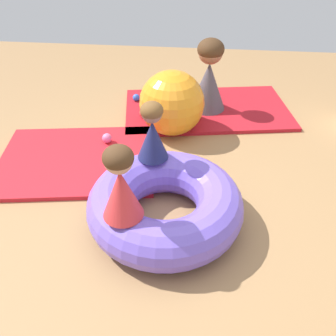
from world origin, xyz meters
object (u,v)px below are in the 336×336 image
object	(u,v)px
play_ball_green	(194,91)
play_ball_yellow	(198,114)
inflatable_cushion	(165,204)
adult_seated	(209,76)
child_in_navy	(152,132)
exercise_ball_large	(172,103)
play_ball_teal	(212,92)
play_ball_blue	(136,98)
child_in_red	(121,184)
play_ball_pink	(107,138)
play_ball_red	(144,113)

from	to	relation	value
play_ball_green	play_ball_yellow	world-z (taller)	play_ball_yellow
inflatable_cushion	play_ball_yellow	size ratio (longest dim) A/B	12.33
inflatable_cushion	adult_seated	xyz separation A→B (m)	(0.28, 1.82, 0.25)
play_ball_green	play_ball_yellow	xyz separation A→B (m)	(0.06, -0.60, 0.01)
child_in_navy	play_ball_yellow	size ratio (longest dim) A/B	5.07
adult_seated	exercise_ball_large	world-z (taller)	adult_seated
play_ball_teal	exercise_ball_large	distance (m)	0.96
child_in_navy	play_ball_blue	distance (m)	1.68
child_in_red	play_ball_green	xyz separation A→B (m)	(0.35, 2.45, -0.51)
play_ball_pink	child_in_red	bearing A→B (deg)	-70.80
play_ball_teal	play_ball_pink	bearing A→B (deg)	-130.74
play_ball_pink	play_ball_yellow	bearing A→B (deg)	33.94
adult_seated	play_ball_red	world-z (taller)	adult_seated
inflatable_cushion	adult_seated	distance (m)	1.86
inflatable_cushion	child_in_navy	distance (m)	0.55
child_in_red	play_ball_green	distance (m)	2.53
child_in_red	play_ball_pink	size ratio (longest dim) A/B	5.34
play_ball_pink	inflatable_cushion	bearing A→B (deg)	-55.25
child_in_red	exercise_ball_large	world-z (taller)	child_in_red
child_in_navy	play_ball_red	size ratio (longest dim) A/B	4.69
play_ball_yellow	child_in_navy	bearing A→B (deg)	-104.69
play_ball_pink	play_ball_red	xyz separation A→B (m)	(0.28, 0.54, 0.00)
child_in_navy	play_ball_yellow	xyz separation A→B (m)	(0.31, 1.20, -0.48)
child_in_navy	play_ball_blue	bearing A→B (deg)	-142.78
play_ball_pink	play_ball_yellow	xyz separation A→B (m)	(0.86, 0.58, -0.00)
play_ball_pink	play_ball_red	size ratio (longest dim) A/B	0.97
play_ball_teal	exercise_ball_large	xyz separation A→B (m)	(-0.41, -0.84, 0.24)
play_ball_green	play_ball_red	size ratio (longest dim) A/B	0.78
play_ball_green	adult_seated	bearing A→B (deg)	-64.54
child_in_navy	play_ball_green	bearing A→B (deg)	-165.92
play_ball_green	play_ball_blue	distance (m)	0.72
play_ball_blue	play_ball_red	distance (m)	0.42
adult_seated	play_ball_pink	distance (m)	1.32
child_in_red	play_ball_red	distance (m)	1.89
inflatable_cushion	play_ball_green	xyz separation A→B (m)	(0.12, 2.15, -0.09)
exercise_ball_large	inflatable_cushion	bearing A→B (deg)	-86.62
child_in_navy	play_ball_yellow	world-z (taller)	child_in_navy
play_ball_blue	play_ball_yellow	bearing A→B (deg)	-25.46
child_in_navy	play_ball_pink	bearing A→B (deg)	-116.76
play_ball_yellow	exercise_ball_large	bearing A→B (deg)	-137.45
play_ball_pink	play_ball_teal	size ratio (longest dim) A/B	1.10
inflatable_cushion	play_ball_teal	distance (m)	2.18
adult_seated	exercise_ball_large	xyz separation A→B (m)	(-0.35, -0.50, -0.09)
play_ball_teal	play_ball_blue	size ratio (longest dim) A/B	1.06
child_in_red	child_in_navy	bearing A→B (deg)	-124.48
play_ball_yellow	play_ball_red	size ratio (longest dim) A/B	0.93
play_ball_green	play_ball_pink	world-z (taller)	play_ball_pink
child_in_red	play_ball_green	world-z (taller)	child_in_red
play_ball_yellow	play_ball_teal	bearing A→B (deg)	75.57
inflatable_cushion	exercise_ball_large	xyz separation A→B (m)	(-0.08, 1.32, 0.16)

